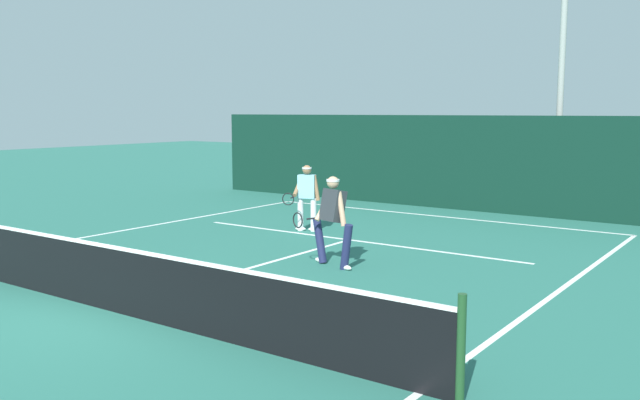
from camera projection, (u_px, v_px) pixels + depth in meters
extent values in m
plane|color=#286659|center=(104.00, 309.00, 9.86)|extent=(80.00, 80.00, 0.00)
cube|color=white|center=(434.00, 216.00, 18.63)|extent=(10.21, 0.10, 0.01)
cube|color=white|center=(419.00, 393.00, 6.92)|extent=(0.10, 21.72, 0.01)
cube|color=white|center=(349.00, 240.00, 15.16)|extent=(8.33, 0.10, 0.01)
cube|color=white|center=(250.00, 268.00, 12.45)|extent=(0.10, 6.40, 0.01)
cylinder|color=#1E4723|center=(461.00, 350.00, 6.60)|extent=(0.09, 0.09, 1.12)
cube|color=black|center=(103.00, 278.00, 9.80)|extent=(11.01, 0.02, 0.93)
cube|color=white|center=(102.00, 245.00, 9.74)|extent=(11.01, 0.03, 0.05)
cylinder|color=#1E234C|center=(346.00, 247.00, 12.25)|extent=(0.32, 0.23, 0.86)
cylinder|color=#1E234C|center=(320.00, 241.00, 12.86)|extent=(0.38, 0.24, 0.86)
ellipsoid|color=white|center=(346.00, 267.00, 12.30)|extent=(0.28, 0.18, 0.09)
ellipsoid|color=white|center=(320.00, 260.00, 12.91)|extent=(0.28, 0.18, 0.09)
cube|color=#2D3338|center=(333.00, 205.00, 12.46)|extent=(0.52, 0.46, 0.63)
cylinder|color=tan|center=(341.00, 208.00, 12.28)|extent=(0.27, 0.17, 0.65)
cylinder|color=tan|center=(325.00, 205.00, 12.65)|extent=(0.23, 0.47, 0.58)
sphere|color=tan|center=(333.00, 182.00, 12.41)|extent=(0.23, 0.23, 0.23)
cylinder|color=white|center=(333.00, 180.00, 12.40)|extent=(0.30, 0.30, 0.04)
cylinder|color=black|center=(312.00, 218.00, 12.57)|extent=(0.10, 0.26, 0.03)
torus|color=black|center=(298.00, 220.00, 12.36)|extent=(0.29, 0.11, 0.29)
cylinder|color=silver|center=(313.00, 215.00, 16.21)|extent=(0.18, 0.18, 0.80)
cylinder|color=silver|center=(301.00, 214.00, 16.29)|extent=(0.18, 0.18, 0.80)
ellipsoid|color=white|center=(314.00, 229.00, 16.25)|extent=(0.28, 0.19, 0.09)
ellipsoid|color=white|center=(301.00, 229.00, 16.34)|extent=(0.28, 0.19, 0.09)
cube|color=#8CCCE0|center=(307.00, 186.00, 16.16)|extent=(0.46, 0.35, 0.56)
cylinder|color=#9E704C|center=(316.00, 188.00, 16.10)|extent=(0.21, 0.15, 0.62)
cylinder|color=#9E704C|center=(298.00, 187.00, 16.23)|extent=(0.28, 0.56, 0.41)
sphere|color=#9E704C|center=(307.00, 170.00, 16.11)|extent=(0.21, 0.21, 0.21)
cylinder|color=white|center=(307.00, 168.00, 16.10)|extent=(0.30, 0.30, 0.04)
cylinder|color=black|center=(293.00, 197.00, 16.03)|extent=(0.12, 0.26, 0.03)
torus|color=black|center=(288.00, 199.00, 15.70)|extent=(0.28, 0.12, 0.29)
sphere|color=#D1E033|center=(209.00, 274.00, 11.88)|extent=(0.07, 0.07, 0.07)
cube|color=black|center=(459.00, 163.00, 19.69)|extent=(17.72, 0.12, 2.74)
cylinder|color=#9EA39E|center=(560.00, 100.00, 18.77)|extent=(0.18, 0.18, 6.35)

